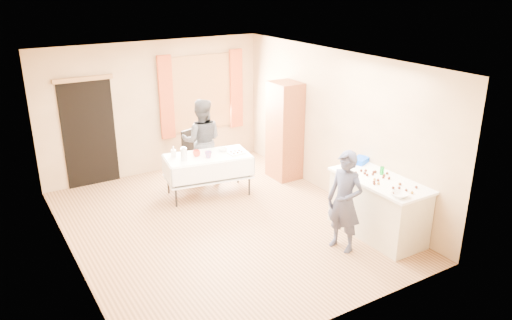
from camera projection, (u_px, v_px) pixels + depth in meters
floor at (222, 224)px, 8.00m from camera, size 4.50×5.50×0.02m
ceiling at (217, 60)px, 7.09m from camera, size 4.50×5.50×0.02m
wall_back at (155, 108)px, 9.75m from camera, size 4.50×0.02×2.60m
wall_front at (338, 219)px, 5.33m from camera, size 4.50×0.02×2.60m
wall_left at (64, 177)px, 6.44m from camera, size 0.02×5.50×2.60m
wall_right at (335, 125)px, 8.64m from camera, size 0.02×5.50×2.60m
window_frame at (201, 93)px, 10.14m from camera, size 1.32×0.06×1.52m
window_pane at (202, 93)px, 10.13m from camera, size 1.20×0.02×1.40m
curtain_left at (166, 98)px, 9.72m from camera, size 0.28×0.06×1.65m
curtain_right at (236, 89)px, 10.48m from camera, size 0.28×0.06×1.65m
doorway at (89, 134)px, 9.20m from camera, size 0.95×0.04×2.00m
door_lintel at (83, 79)px, 8.82m from camera, size 1.05×0.06×0.08m
cabinet at (285, 131)px, 9.56m from camera, size 0.50×0.60×1.88m
counter at (378, 207)px, 7.55m from camera, size 0.74×1.56×0.91m
party_table at (208, 171)px, 8.94m from camera, size 1.61×1.01×0.75m
chair at (196, 164)px, 9.75m from camera, size 0.50×0.50×0.95m
girl at (345, 202)px, 7.04m from camera, size 0.74×0.65×1.49m
woman at (202, 141)px, 9.41m from camera, size 1.30×1.27×1.61m
soda_can at (382, 171)px, 7.54m from camera, size 0.09×0.09×0.12m
mixing_bowl at (400, 195)px, 6.79m from camera, size 0.26×0.26×0.06m
foam_block at (348, 164)px, 7.86m from camera, size 0.17×0.13×0.08m
blue_basket at (360, 160)px, 8.02m from camera, size 0.35×0.30×0.08m
pitcher at (184, 155)px, 8.54m from camera, size 0.13×0.13×0.22m
cup_red at (197, 153)px, 8.77m from camera, size 0.16×0.16×0.10m
cup_rainbow at (208, 155)px, 8.69m from camera, size 0.17×0.17×0.12m
small_bowl at (223, 150)px, 9.03m from camera, size 0.23×0.23×0.05m
pastry_tray at (236, 153)px, 8.91m from camera, size 0.29×0.21×0.02m
bottle at (174, 152)px, 8.73m from camera, size 0.16×0.16×0.19m
cake_balls at (382, 179)px, 7.32m from camera, size 0.53×1.03×0.04m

